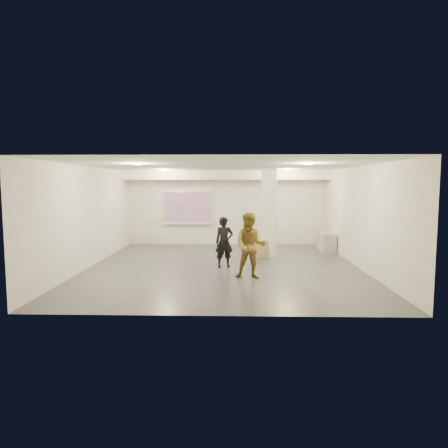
{
  "coord_description": "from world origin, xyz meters",
  "views": [
    {
      "loc": [
        0.31,
        -11.79,
        2.47
      ],
      "look_at": [
        0.0,
        0.4,
        1.25
      ],
      "focal_mm": 32.0,
      "sensor_mm": 36.0,
      "label": 1
    }
  ],
  "objects_px": {
    "woman": "(224,242)",
    "column": "(269,213)",
    "credenza": "(326,242)",
    "man": "(250,246)",
    "projection_screen": "(187,207)"
  },
  "relations": [
    {
      "from": "column",
      "to": "projection_screen",
      "type": "xyz_separation_m",
      "value": [
        -3.1,
        2.65,
        0.03
      ]
    },
    {
      "from": "column",
      "to": "credenza",
      "type": "bearing_deg",
      "value": 25.71
    },
    {
      "from": "column",
      "to": "projection_screen",
      "type": "distance_m",
      "value": 4.08
    },
    {
      "from": "woman",
      "to": "man",
      "type": "distance_m",
      "value": 1.58
    },
    {
      "from": "projection_screen",
      "to": "man",
      "type": "relative_size",
      "value": 1.21
    },
    {
      "from": "credenza",
      "to": "woman",
      "type": "distance_m",
      "value": 4.74
    },
    {
      "from": "column",
      "to": "man",
      "type": "distance_m",
      "value": 3.42
    },
    {
      "from": "projection_screen",
      "to": "woman",
      "type": "relative_size",
      "value": 1.4
    },
    {
      "from": "projection_screen",
      "to": "credenza",
      "type": "bearing_deg",
      "value": -16.58
    },
    {
      "from": "projection_screen",
      "to": "man",
      "type": "height_order",
      "value": "projection_screen"
    },
    {
      "from": "man",
      "to": "woman",
      "type": "bearing_deg",
      "value": 123.45
    },
    {
      "from": "projection_screen",
      "to": "woman",
      "type": "bearing_deg",
      "value": -70.31
    },
    {
      "from": "column",
      "to": "credenza",
      "type": "relative_size",
      "value": 2.59
    },
    {
      "from": "credenza",
      "to": "man",
      "type": "bearing_deg",
      "value": -124.61
    },
    {
      "from": "woman",
      "to": "column",
      "type": "bearing_deg",
      "value": 37.3
    }
  ]
}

